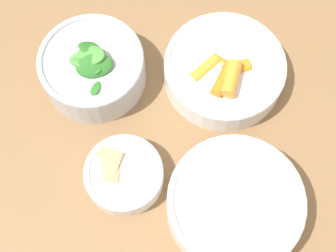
{
  "coord_description": "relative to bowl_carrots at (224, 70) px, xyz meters",
  "views": [
    {
      "loc": [
        0.31,
        0.1,
        1.42
      ],
      "look_at": [
        0.07,
        -0.01,
        0.76
      ],
      "focal_mm": 50.0,
      "sensor_mm": 36.0,
      "label": 1
    }
  ],
  "objects": [
    {
      "name": "ground_plane",
      "position": [
        0.06,
        -0.04,
        -0.75
      ],
      "size": [
        10.0,
        10.0,
        0.0
      ],
      "primitive_type": "plane",
      "color": "#4C4238"
    },
    {
      "name": "bowl_greens",
      "position": [
        0.08,
        -0.19,
        0.01
      ],
      "size": [
        0.17,
        0.17,
        0.09
      ],
      "color": "silver",
      "rests_on": "dining_table"
    },
    {
      "name": "bowl_cookies",
      "position": [
        0.22,
        -0.08,
        -0.01
      ],
      "size": [
        0.12,
        0.12,
        0.04
      ],
      "color": "white",
      "rests_on": "dining_table"
    },
    {
      "name": "dining_table",
      "position": [
        0.06,
        -0.04,
        -0.14
      ],
      "size": [
        1.01,
        1.02,
        0.73
      ],
      "color": "olive",
      "rests_on": "ground_plane"
    },
    {
      "name": "bowl_beans_hotdog",
      "position": [
        0.2,
        0.09,
        0.0
      ],
      "size": [
        0.19,
        0.19,
        0.07
      ],
      "color": "white",
      "rests_on": "dining_table"
    },
    {
      "name": "bowl_carrots",
      "position": [
        0.0,
        0.0,
        0.0
      ],
      "size": [
        0.2,
        0.2,
        0.07
      ],
      "color": "white",
      "rests_on": "dining_table"
    }
  ]
}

